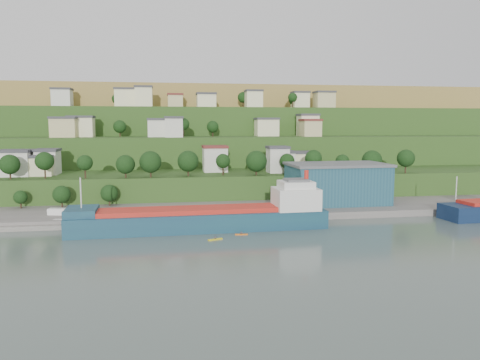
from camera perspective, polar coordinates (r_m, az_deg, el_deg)
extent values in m
plane|color=#465650|center=(115.39, -0.15, -6.78)|extent=(500.00, 500.00, 0.00)
cube|color=slate|center=(146.31, 5.89, -3.92)|extent=(220.00, 26.00, 4.00)
cube|color=slate|center=(140.60, -24.50, -4.94)|extent=(40.00, 18.00, 2.40)
cube|color=#284719|center=(169.89, -3.11, -2.40)|extent=(260.00, 32.00, 20.00)
cube|color=#284719|center=(199.43, -4.02, -1.05)|extent=(280.00, 32.00, 44.00)
cube|color=#284719|center=(229.08, -4.70, -0.04)|extent=(300.00, 32.00, 70.00)
cube|color=olive|center=(302.53, -5.80, 1.59)|extent=(360.00, 120.00, 96.00)
cube|color=silver|center=(172.76, -25.62, 1.76)|extent=(9.74, 8.93, 7.94)
cube|color=#3F3F44|center=(172.48, -25.70, 3.22)|extent=(10.34, 9.53, 0.90)
cube|color=#F3EBB7|center=(171.48, -23.15, 1.54)|extent=(8.79, 8.72, 6.08)
cube|color=#3F3F44|center=(171.23, -23.21, 2.70)|extent=(9.39, 9.32, 0.90)
cube|color=silver|center=(173.94, -22.38, 1.95)|extent=(7.14, 8.81, 7.96)
cube|color=#3F3F44|center=(173.66, -22.44, 3.41)|extent=(7.74, 9.41, 0.90)
cube|color=silver|center=(171.00, -3.07, 2.48)|extent=(8.47, 8.55, 8.61)
cube|color=maroon|center=(170.71, -3.08, 4.07)|extent=(9.07, 9.15, 0.90)
cube|color=silver|center=(167.44, 4.61, 2.38)|extent=(7.02, 7.09, 8.59)
cube|color=#3F3F44|center=(167.15, 4.63, 4.00)|extent=(7.62, 7.69, 0.90)
cube|color=silver|center=(177.82, 5.03, 2.27)|extent=(9.18, 7.74, 6.39)
cube|color=#3F3F44|center=(177.57, 5.05, 3.44)|extent=(9.78, 8.34, 0.90)
cube|color=#F3EBB7|center=(180.94, 7.52, 2.27)|extent=(7.32, 7.35, 6.09)
cube|color=#3F3F44|center=(180.70, 7.54, 3.37)|extent=(7.92, 7.95, 0.90)
cube|color=#CCBD84|center=(199.37, -20.68, 5.93)|extent=(9.67, 7.50, 7.32)
cube|color=#3F3F44|center=(199.39, -20.73, 7.11)|extent=(10.27, 8.10, 0.90)
cube|color=#F3EBB7|center=(203.04, -18.79, 6.08)|extent=(9.99, 8.11, 7.79)
cube|color=#3F3F44|center=(203.07, -18.84, 7.31)|extent=(10.59, 8.71, 0.90)
cube|color=silver|center=(196.37, -9.86, 6.19)|extent=(8.88, 7.13, 6.81)
cube|color=#3F3F44|center=(196.38, -9.88, 7.31)|extent=(9.48, 7.73, 0.90)
cube|color=silver|center=(191.15, -8.08, 6.30)|extent=(7.04, 8.05, 7.47)
cube|color=#3F3F44|center=(191.16, -8.10, 7.56)|extent=(7.64, 8.65, 0.90)
cube|color=#F3EBB7|center=(207.52, 3.26, 6.35)|extent=(9.56, 8.23, 7.21)
cube|color=#3F3F44|center=(207.53, 3.27, 7.47)|extent=(10.16, 8.83, 0.90)
cube|color=#CCBD84|center=(204.27, 8.56, 6.20)|extent=(7.70, 8.49, 6.59)
cube|color=maroon|center=(204.27, 8.58, 7.25)|extent=(8.30, 9.09, 0.90)
cube|color=#F3EBB7|center=(211.70, 8.25, 6.54)|extent=(8.14, 8.40, 8.95)
cube|color=#3F3F44|center=(211.75, 8.27, 7.87)|extent=(8.74, 9.00, 0.90)
cube|color=silver|center=(236.13, -20.85, 9.24)|extent=(8.45, 8.40, 8.08)
cube|color=#3F3F44|center=(236.41, -20.90, 10.32)|extent=(9.05, 9.00, 0.90)
cube|color=#F3EBB7|center=(227.76, -13.77, 9.60)|extent=(9.71, 7.47, 8.19)
cube|color=#3F3F44|center=(228.05, -13.80, 10.74)|extent=(10.31, 8.07, 0.90)
cube|color=#F3EBB7|center=(223.10, -11.65, 9.81)|extent=(7.74, 7.75, 8.87)
cube|color=#3F3F44|center=(223.42, -11.68, 11.06)|extent=(8.34, 8.35, 0.90)
cube|color=#CCBD84|center=(231.12, -7.90, 9.42)|extent=(7.05, 8.92, 6.05)
cube|color=maroon|center=(231.31, -7.92, 10.28)|extent=(7.65, 9.52, 0.90)
cube|color=#F3EBB7|center=(223.28, -4.14, 9.56)|extent=(8.66, 8.21, 6.02)
cube|color=#3F3F44|center=(223.48, -4.15, 10.44)|extent=(9.26, 8.81, 0.90)
cube|color=#F3EBB7|center=(229.25, 1.68, 9.73)|extent=(7.79, 7.13, 7.85)
cube|color=#3F3F44|center=(229.51, 1.68, 10.82)|extent=(8.39, 7.73, 0.90)
cube|color=#F3EBB7|center=(239.77, 7.33, 9.52)|extent=(7.78, 8.00, 7.66)
cube|color=#3F3F44|center=(240.02, 7.35, 10.54)|extent=(8.38, 8.60, 0.90)
cube|color=#CCBD84|center=(238.54, 10.21, 9.48)|extent=(9.12, 8.29, 7.60)
cube|color=#3F3F44|center=(238.79, 10.23, 10.50)|extent=(9.72, 8.89, 0.90)
cylinder|color=#382619|center=(163.02, -26.21, 0.60)|extent=(0.50, 0.50, 2.99)
sphere|color=black|center=(162.74, -26.27, 1.72)|extent=(6.23, 6.23, 6.23)
cylinder|color=#382619|center=(161.13, -22.68, 0.88)|extent=(0.50, 0.50, 3.95)
sphere|color=black|center=(160.83, -22.73, 2.15)|extent=(5.86, 5.86, 5.86)
cylinder|color=#382619|center=(156.39, -18.35, 0.84)|extent=(0.50, 0.50, 3.68)
sphere|color=black|center=(156.11, -18.39, 2.01)|extent=(4.97, 4.97, 4.97)
cylinder|color=#382619|center=(154.52, -13.77, 0.75)|extent=(0.50, 0.50, 2.72)
sphere|color=black|center=(154.24, -13.80, 1.87)|extent=(6.07, 6.07, 6.07)
cylinder|color=#382619|center=(154.43, -10.83, 0.89)|extent=(0.50, 0.50, 3.08)
sphere|color=black|center=(154.12, -10.86, 2.18)|extent=(7.09, 7.09, 7.09)
cylinder|color=#382619|center=(156.45, -6.33, 1.03)|extent=(0.50, 0.50, 3.05)
sphere|color=black|center=(156.15, -6.35, 2.29)|extent=(7.03, 7.03, 7.03)
cylinder|color=#382619|center=(158.51, -2.08, 1.22)|extent=(0.50, 0.50, 3.48)
sphere|color=black|center=(158.24, -2.09, 2.33)|extent=(4.90, 4.90, 4.90)
cylinder|color=#382619|center=(158.44, 2.00, 1.09)|extent=(0.50, 0.50, 2.77)
sphere|color=black|center=(158.15, 2.00, 2.30)|extent=(7.20, 7.20, 7.20)
cylinder|color=#382619|center=(161.92, 5.75, 1.26)|extent=(0.50, 0.50, 3.18)
sphere|color=black|center=(161.66, 5.76, 2.32)|extent=(5.18, 5.18, 5.18)
cylinder|color=#382619|center=(162.85, 8.92, 1.38)|extent=(0.50, 0.50, 3.99)
sphere|color=black|center=(162.56, 8.94, 2.64)|extent=(5.79, 5.79, 5.79)
cylinder|color=#382619|center=(166.68, 12.35, 1.27)|extent=(0.50, 0.50, 3.04)
sphere|color=black|center=(166.44, 12.38, 2.24)|extent=(4.84, 4.84, 4.84)
cylinder|color=#382619|center=(170.39, 15.75, 1.23)|extent=(0.50, 0.50, 2.71)
sphere|color=black|center=(170.12, 15.79, 2.33)|extent=(6.99, 6.99, 6.99)
cylinder|color=#382619|center=(175.25, 19.52, 1.38)|extent=(0.50, 0.50, 3.57)
sphere|color=black|center=(174.98, 19.56, 2.52)|extent=(6.18, 6.18, 6.18)
cylinder|color=#382619|center=(234.81, 0.38, 9.20)|extent=(0.50, 0.50, 4.05)
sphere|color=black|center=(234.99, 0.38, 10.05)|extent=(5.33, 5.33, 5.33)
cylinder|color=#382619|center=(230.57, -14.23, 8.92)|extent=(0.50, 0.50, 3.13)
sphere|color=black|center=(230.73, -14.25, 9.74)|extent=(6.30, 6.30, 6.30)
cylinder|color=#382619|center=(241.15, 6.57, 8.99)|extent=(0.50, 0.50, 3.20)
sphere|color=black|center=(241.29, 6.58, 9.72)|extent=(5.34, 5.34, 5.34)
cylinder|color=#382619|center=(232.03, 6.43, 9.18)|extent=(0.50, 0.50, 4.01)
sphere|color=black|center=(232.19, 6.44, 9.98)|extent=(4.49, 4.49, 4.49)
cylinder|color=#382619|center=(202.59, -14.43, 5.51)|extent=(0.50, 0.50, 2.74)
sphere|color=black|center=(202.56, -14.45, 6.32)|extent=(5.37, 5.37, 5.37)
cylinder|color=#382619|center=(191.00, -6.90, 5.79)|extent=(0.50, 0.50, 3.94)
sphere|color=black|center=(190.98, -6.92, 6.78)|extent=(4.82, 4.82, 4.82)
cylinder|color=#382619|center=(200.66, -3.34, 5.71)|extent=(0.50, 0.50, 2.79)
sphere|color=black|center=(200.63, -3.35, 6.50)|extent=(5.03, 5.03, 5.03)
cylinder|color=#382619|center=(235.35, -14.70, 8.84)|extent=(0.50, 0.50, 2.96)
sphere|color=black|center=(235.49, -14.72, 9.55)|extent=(5.28, 5.28, 5.28)
cube|color=#14314D|center=(121.48, -4.90, -5.43)|extent=(66.24, 12.26, 6.60)
cube|color=red|center=(120.61, -5.81, -3.66)|extent=(49.23, 9.89, 1.13)
cube|color=#14314D|center=(122.10, -18.75, -3.68)|extent=(7.83, 10.58, 1.88)
cube|color=silver|center=(124.78, 6.81, -2.27)|extent=(11.57, 9.74, 5.65)
cube|color=silver|center=(124.24, 6.84, -0.55)|extent=(8.69, 7.78, 1.88)
cube|color=#595B5E|center=(124.10, 6.84, 0.01)|extent=(5.81, 5.81, 0.57)
cylinder|color=red|center=(124.78, 8.10, 0.55)|extent=(1.16, 1.16, 2.83)
cylinder|color=silver|center=(121.36, -18.84, -1.49)|extent=(0.35, 0.35, 7.54)
cube|color=silver|center=(122.04, -17.40, -4.62)|extent=(13.49, 11.02, 0.24)
cylinder|color=silver|center=(147.30, 24.87, -0.88)|extent=(0.32, 0.32, 6.66)
cube|color=#1E495B|center=(153.06, 11.73, -0.52)|extent=(30.37, 18.62, 12.00)
cube|color=#595B5E|center=(152.40, 11.79, 1.87)|extent=(31.39, 19.64, 0.80)
cube|color=white|center=(140.42, -21.24, -3.77)|extent=(5.89, 3.47, 2.57)
cube|color=silver|center=(133.36, -21.00, -4.68)|extent=(4.28, 2.60, 0.80)
cube|color=#D76213|center=(116.05, 0.17, -6.64)|extent=(3.23, 0.84, 0.24)
sphere|color=#3F3F44|center=(115.96, 0.17, -6.45)|extent=(0.56, 0.56, 0.56)
cube|color=yellow|center=(111.24, -3.04, -7.23)|extent=(3.61, 1.83, 0.27)
sphere|color=#3F3F44|center=(111.13, -3.05, -7.01)|extent=(0.63, 0.63, 0.63)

